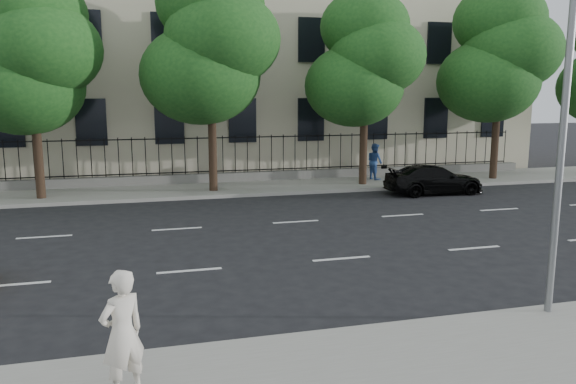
# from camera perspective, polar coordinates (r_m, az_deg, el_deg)

# --- Properties ---
(ground) EXTENTS (120.00, 120.00, 0.00)m
(ground) POSITION_cam_1_polar(r_m,az_deg,el_deg) (12.88, 9.36, -9.82)
(ground) COLOR black
(ground) RESTS_ON ground
(near_sidewalk) EXTENTS (60.00, 4.00, 0.15)m
(near_sidewalk) POSITION_cam_1_polar(r_m,az_deg,el_deg) (9.65, 19.56, -16.82)
(near_sidewalk) COLOR gray
(near_sidewalk) RESTS_ON ground
(far_sidewalk) EXTENTS (60.00, 4.00, 0.15)m
(far_sidewalk) POSITION_cam_1_polar(r_m,az_deg,el_deg) (25.88, -3.40, 0.49)
(far_sidewalk) COLOR gray
(far_sidewalk) RESTS_ON ground
(lane_markings) EXTENTS (49.60, 4.62, 0.01)m
(lane_markings) POSITION_cam_1_polar(r_m,az_deg,el_deg) (17.12, 2.83, -4.67)
(lane_markings) COLOR silver
(lane_markings) RESTS_ON ground
(masonry_building) EXTENTS (34.60, 12.11, 18.50)m
(masonry_building) POSITION_cam_1_polar(r_m,az_deg,el_deg) (34.66, -6.67, 17.68)
(masonry_building) COLOR beige
(masonry_building) RESTS_ON ground
(iron_fence) EXTENTS (30.00, 0.50, 2.20)m
(iron_fence) POSITION_cam_1_polar(r_m,az_deg,el_deg) (27.44, -4.12, 2.24)
(iron_fence) COLOR slate
(iron_fence) RESTS_ON far_sidewalk
(street_light) EXTENTS (0.25, 3.32, 8.05)m
(street_light) POSITION_cam_1_polar(r_m,az_deg,el_deg) (11.98, 25.01, 12.98)
(street_light) COLOR slate
(street_light) RESTS_ON near_sidewalk
(tree_b) EXTENTS (5.53, 5.12, 8.97)m
(tree_b) POSITION_cam_1_polar(r_m,az_deg,el_deg) (24.74, -24.55, 12.60)
(tree_b) COLOR #382619
(tree_b) RESTS_ON far_sidewalk
(tree_c) EXTENTS (5.89, 5.50, 9.80)m
(tree_c) POSITION_cam_1_polar(r_m,az_deg,el_deg) (24.67, -7.87, 14.72)
(tree_c) COLOR #382619
(tree_c) RESTS_ON far_sidewalk
(tree_d) EXTENTS (5.34, 4.94, 8.84)m
(tree_d) POSITION_cam_1_polar(r_m,az_deg,el_deg) (26.43, 7.81, 13.15)
(tree_d) COLOR #382619
(tree_d) RESTS_ON far_sidewalk
(tree_e) EXTENTS (5.71, 5.31, 9.46)m
(tree_e) POSITION_cam_1_polar(r_m,az_deg,el_deg) (29.84, 20.67, 12.94)
(tree_e) COLOR #382619
(tree_e) RESTS_ON far_sidewalk
(black_sedan) EXTENTS (4.39, 1.86, 1.27)m
(black_sedan) POSITION_cam_1_polar(r_m,az_deg,el_deg) (25.28, 14.58, 1.24)
(black_sedan) COLOR black
(black_sedan) RESTS_ON ground
(woman_near) EXTENTS (0.80, 0.74, 1.84)m
(woman_near) POSITION_cam_1_polar(r_m,az_deg,el_deg) (8.28, -16.49, -13.66)
(woman_near) COLOR silver
(woman_near) RESTS_ON near_sidewalk
(pedestrian_far) EXTENTS (0.85, 0.99, 1.78)m
(pedestrian_far) POSITION_cam_1_polar(r_m,az_deg,el_deg) (27.92, 8.81, 3.09)
(pedestrian_far) COLOR #294987
(pedestrian_far) RESTS_ON far_sidewalk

